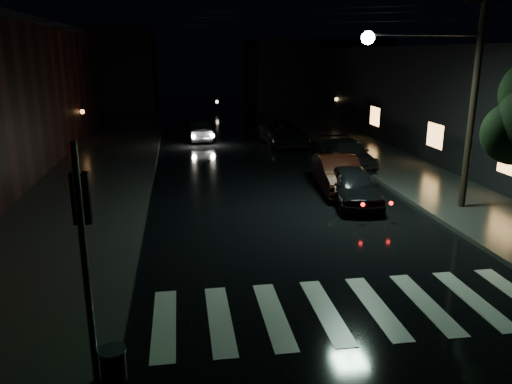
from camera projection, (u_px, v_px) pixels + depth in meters
name	position (u px, v px, depth m)	size (l,w,h in m)	color
ground	(222.00, 331.00, 10.45)	(120.00, 120.00, 0.00)	black
sidewalk_left	(88.00, 177.00, 23.02)	(6.00, 44.00, 0.15)	#282826
sidewalk_right	(395.00, 167.00, 25.21)	(4.00, 44.00, 0.15)	#282826
building_right	(483.00, 99.00, 29.25)	(10.00, 40.00, 6.00)	black
building_far_left	(85.00, 69.00, 50.73)	(14.00, 10.00, 8.00)	black
building_far_right	(314.00, 73.00, 54.37)	(14.00, 10.00, 7.00)	black
crosswalk	(351.00, 309.00, 11.36)	(9.00, 3.00, 0.01)	beige
signal_pole_corner	(100.00, 307.00, 8.33)	(0.68, 0.61, 4.20)	slate
utility_pole	(458.00, 84.00, 17.16)	(4.92, 0.44, 8.00)	black
parked_car_a	(354.00, 186.00, 19.10)	(1.67, 4.15, 1.41)	black
parked_car_b	(338.00, 173.00, 20.92)	(1.57, 4.50, 1.48)	black
parked_car_c	(347.00, 154.00, 25.15)	(1.92, 4.72, 1.37)	black
parked_car_d	(284.00, 133.00, 31.51)	(2.43, 5.27, 1.46)	black
oncoming_car	(198.00, 131.00, 32.92)	(1.36, 3.90, 1.28)	black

